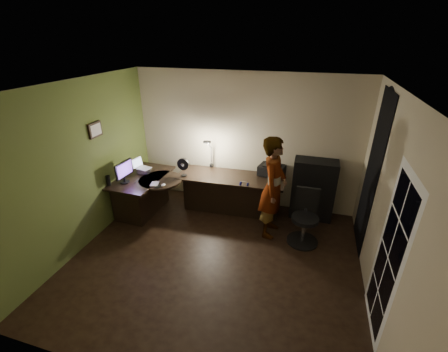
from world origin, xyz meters
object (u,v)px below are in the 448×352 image
(cabinet, at_px, (313,189))
(monitor, at_px, (124,175))
(desk_left, at_px, (144,194))
(person, at_px, (273,188))
(desk_right, at_px, (231,194))
(office_chair, at_px, (305,219))

(cabinet, xyz_separation_m, monitor, (-3.41, -1.08, 0.34))
(desk_left, distance_m, monitor, 0.65)
(cabinet, bearing_deg, desk_left, -167.07)
(person, bearing_deg, cabinet, -37.18)
(desk_right, distance_m, cabinet, 1.60)
(monitor, bearing_deg, desk_left, 68.01)
(office_chair, xyz_separation_m, person, (-0.59, 0.13, 0.43))
(office_chair, bearing_deg, desk_right, 155.67)
(cabinet, xyz_separation_m, person, (-0.68, -0.77, 0.32))
(monitor, bearing_deg, desk_right, 28.17)
(cabinet, bearing_deg, desk_right, -170.78)
(monitor, height_order, office_chair, monitor)
(desk_right, xyz_separation_m, person, (0.89, -0.51, 0.53))
(desk_left, bearing_deg, cabinet, 15.10)
(desk_left, bearing_deg, office_chair, -0.59)
(office_chair, bearing_deg, monitor, -177.91)
(cabinet, bearing_deg, office_chair, -96.02)
(desk_right, height_order, cabinet, cabinet)
(office_chair, bearing_deg, cabinet, 83.24)
(cabinet, distance_m, person, 1.08)
(desk_right, distance_m, office_chair, 1.61)
(desk_right, relative_size, cabinet, 1.74)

